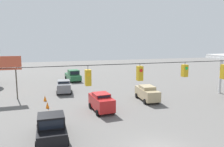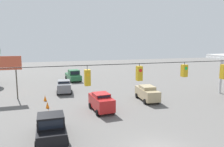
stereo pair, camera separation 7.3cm
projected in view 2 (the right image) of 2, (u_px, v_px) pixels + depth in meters
The scene contains 12 objects.
overhead_signal_span at pixel (162, 90), 13.93m from camera, with size 22.37×0.38×7.04m.
pickup_truck_black_parked_shoulder at pixel (51, 127), 16.73m from camera, with size 2.33×5.02×2.12m.
sedan_red_withflow_mid at pixel (101, 102), 23.45m from camera, with size 2.18×4.19×1.98m.
pickup_truck_green_withflow_deep at pixel (73, 76), 41.53m from camera, with size 2.65×5.71×2.12m.
sedan_tan_oncoming_far at pixel (147, 93), 27.60m from camera, with size 2.21×4.68×1.91m.
sedan_grey_withflow_far at pixel (64, 86), 31.93m from camera, with size 2.33×4.33×1.84m.
traffic_cone_nearest at pixel (47, 142), 15.59m from camera, with size 0.40×0.40×0.74m, color orange.
traffic_cone_second at pixel (47, 125), 18.65m from camera, with size 0.40×0.40×0.74m, color orange.
traffic_cone_third at pixel (49, 114), 21.60m from camera, with size 0.40×0.40×0.74m, color orange.
traffic_cone_fourth at pixel (47, 105), 24.54m from camera, with size 0.40×0.40×0.74m, color orange.
traffic_cone_fifth at pixel (45, 98), 27.46m from camera, with size 0.40×0.40×0.74m, color orange.
roadside_billboard at pixel (1, 67), 27.46m from camera, with size 4.86×0.16×5.61m.
Camera 2 is at (7.08, 12.22, 7.51)m, focal length 35.00 mm.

